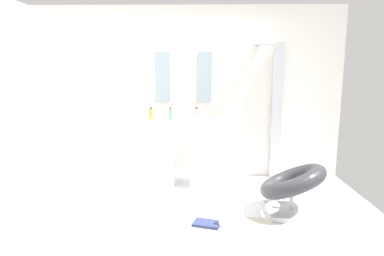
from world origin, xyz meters
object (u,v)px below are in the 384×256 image
towel_rack (64,154)px  pedestal_sink_right (204,151)px  soap_bottle_amber (151,114)px  coffee_mug (222,222)px  soap_bottle_green (170,114)px  lounge_chair (292,185)px  magazine_navy (207,224)px  pedestal_sink_left (161,150)px  soap_bottle_grey (196,114)px  shower_column (276,109)px

towel_rack → pedestal_sink_right: bearing=21.0°
soap_bottle_amber → coffee_mug: bearing=-54.3°
soap_bottle_amber → soap_bottle_green: 0.27m
lounge_chair → magazine_navy: size_ratio=3.69×
pedestal_sink_left → towel_rack: pedestal_sink_left is taller
pedestal_sink_left → lounge_chair: bearing=-31.0°
pedestal_sink_right → soap_bottle_amber: soap_bottle_amber is taller
coffee_mug → towel_rack: bearing=161.0°
soap_bottle_amber → magazine_navy: bearing=-58.6°
magazine_navy → soap_bottle_amber: size_ratio=1.62×
pedestal_sink_left → soap_bottle_grey: soap_bottle_grey is taller
shower_column → soap_bottle_grey: 1.24m
pedestal_sink_left → magazine_navy: 1.53m
soap_bottle_green → coffee_mug: bearing=-62.9°
magazine_navy → soap_bottle_grey: size_ratio=1.69×
pedestal_sink_left → lounge_chair: 1.91m
towel_rack → soap_bottle_amber: size_ratio=5.43×
pedestal_sink_right → soap_bottle_green: soap_bottle_green is taller
shower_column → soap_bottle_grey: size_ratio=12.26×
coffee_mug → soap_bottle_amber: soap_bottle_amber is taller
lounge_chair → soap_bottle_green: soap_bottle_green is taller
lounge_chair → pedestal_sink_left: bearing=149.0°
pedestal_sink_left → shower_column: bearing=12.4°
coffee_mug → soap_bottle_green: size_ratio=0.58×
shower_column → coffee_mug: (-0.91, -1.72, -1.02)m
soap_bottle_grey → soap_bottle_green: soap_bottle_green is taller
shower_column → lounge_chair: bearing=-93.5°
pedestal_sink_left → towel_rack: bearing=-149.1°
lounge_chair → soap_bottle_amber: size_ratio=5.97×
pedestal_sink_left → soap_bottle_green: 0.56m
pedestal_sink_left → lounge_chair: pedestal_sink_left is taller
soap_bottle_amber → soap_bottle_grey: 0.64m
pedestal_sink_right → coffee_mug: (0.17, -1.34, -0.45)m
soap_bottle_green → soap_bottle_grey: bearing=16.6°
towel_rack → soap_bottle_green: size_ratio=5.36×
shower_column → magazine_navy: shower_column is taller
pedestal_sink_right → soap_bottle_grey: 0.54m
pedestal_sink_left → towel_rack: 1.32m
towel_rack → magazine_navy: size_ratio=3.36×
lounge_chair → soap_bottle_green: (-1.47, 0.90, 0.70)m
towel_rack → soap_bottle_grey: size_ratio=5.68×
lounge_chair → soap_bottle_grey: soap_bottle_grey is taller
shower_column → lounge_chair: shower_column is taller
lounge_chair → soap_bottle_grey: (-1.11, 1.01, 0.70)m
magazine_navy → soap_bottle_green: 1.67m
soap_bottle_green → magazine_navy: bearing=-68.4°
pedestal_sink_left → lounge_chair: size_ratio=1.02×
pedestal_sink_left → magazine_navy: size_ratio=3.78×
shower_column → towel_rack: bearing=-159.7°
shower_column → magazine_navy: 2.25m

